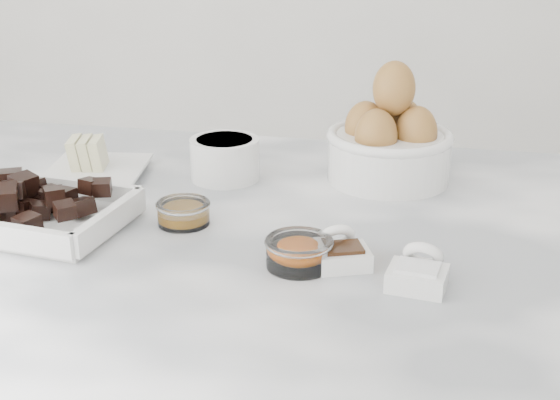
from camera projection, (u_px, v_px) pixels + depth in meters
The scene contains 9 objects.
marble_slab at pixel (258, 257), 0.89m from camera, with size 1.20×0.80×0.04m, color white.
chocolate_dish at pixel (36, 208), 0.92m from camera, with size 0.23×0.19×0.06m.
butter_plate at pixel (96, 164), 1.08m from camera, with size 0.15×0.15×0.05m.
sugar_ramekin at pixel (225, 157), 1.07m from camera, with size 0.10×0.10×0.06m.
egg_bowl at pixel (389, 142), 1.06m from camera, with size 0.17×0.17×0.16m.
honey_bowl at pixel (183, 212), 0.93m from camera, with size 0.07×0.07×0.03m.
zest_bowl at pixel (299, 251), 0.82m from camera, with size 0.07×0.07×0.03m.
vanilla_spoon at pixel (341, 252), 0.83m from camera, with size 0.07×0.08×0.04m.
salt_spoon at pixel (419, 272), 0.78m from camera, with size 0.06×0.08×0.04m.
Camera 1 is at (0.19, -0.79, 1.31)m, focal length 50.00 mm.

